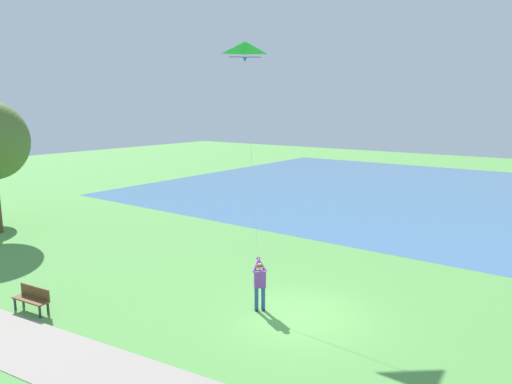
{
  "coord_description": "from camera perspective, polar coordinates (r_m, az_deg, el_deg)",
  "views": [
    {
      "loc": [
        -12.88,
        -7.69,
        7.06
      ],
      "look_at": [
        -0.24,
        1.65,
        4.18
      ],
      "focal_mm": 32.46,
      "sensor_mm": 36.0,
      "label": 1
    }
  ],
  "objects": [
    {
      "name": "ground_plane",
      "position": [
        16.58,
        5.27,
        -14.86
      ],
      "size": [
        120.0,
        120.0,
        0.0
      ],
      "primitive_type": "plane",
      "color": "#569947"
    },
    {
      "name": "flying_kite",
      "position": [
        20.1,
        -1.33,
        16.63
      ],
      "size": [
        3.84,
        3.74,
        7.86
      ],
      "color": "green"
    },
    {
      "name": "park_bench_near_walkway",
      "position": [
        18.35,
        -25.84,
        -11.6
      ],
      "size": [
        0.64,
        1.55,
        0.88
      ],
      "color": "brown",
      "rests_on": "ground"
    },
    {
      "name": "person_kite_flyer",
      "position": [
        16.47,
        0.47,
        -11.02
      ],
      "size": [
        0.6,
        0.59,
        1.83
      ],
      "color": "#232328",
      "rests_on": "ground"
    },
    {
      "name": "walkway_path",
      "position": [
        13.73,
        -17.29,
        -21.03
      ],
      "size": [
        6.75,
        32.03,
        0.02
      ],
      "primitive_type": "cube",
      "rotation": [
        0.0,
        0.0,
        0.14
      ],
      "color": "gray",
      "rests_on": "ground"
    },
    {
      "name": "lake_water",
      "position": [
        41.54,
        19.58,
        0.0
      ],
      "size": [
        36.0,
        44.0,
        0.01
      ],
      "primitive_type": "cube",
      "color": "teal",
      "rests_on": "ground"
    }
  ]
}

